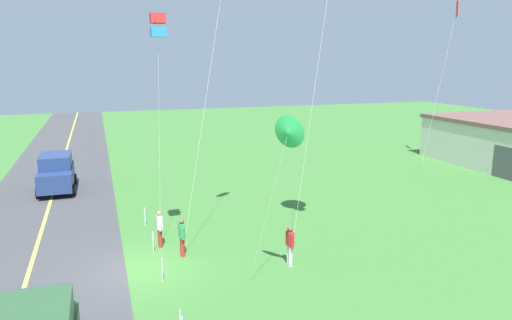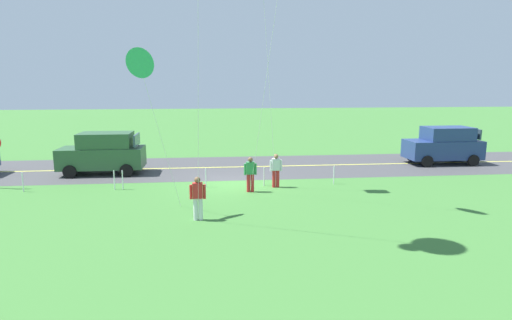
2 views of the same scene
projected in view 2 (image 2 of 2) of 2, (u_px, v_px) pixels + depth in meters
The scene contains 15 objects.
ground_plane at pixel (231, 184), 21.04m from camera, with size 120.00×120.00×0.10m, color #3D7533.
asphalt_road at pixel (228, 167), 24.94m from camera, with size 120.00×7.00×0.00m, color #424244.
road_centre_stripe at pixel (228, 167), 24.94m from camera, with size 120.00×0.16×0.00m, color #E5E04C.
car_suv_foreground at pixel (103, 153), 22.98m from camera, with size 4.40×2.12×2.24m.
car_parked_west_far at pixel (444, 145), 25.85m from camera, with size 4.40×2.12×2.24m.
person_adult_near at pixel (198, 197), 15.26m from camera, with size 0.58×0.22×1.60m.
person_adult_companion at pixel (276, 169), 20.06m from camera, with size 0.58×0.22×1.60m.
person_child_watcher at pixel (250, 173), 19.21m from camera, with size 0.58×0.22×1.60m.
kite_green_far at pixel (139, 64), 15.15m from camera, with size 1.77×1.39×6.13m.
fence_post_0 at pixel (334, 175), 20.78m from camera, with size 0.05×0.05×0.90m, color silver.
fence_post_1 at pixel (264, 177), 20.42m from camera, with size 0.05×0.05×0.90m, color silver.
fence_post_2 at pixel (206, 178), 20.14m from camera, with size 0.05×0.05×0.90m, color silver.
fence_post_3 at pixel (123, 180), 19.74m from camera, with size 0.05×0.05×0.90m, color silver.
fence_post_4 at pixel (114, 180), 19.70m from camera, with size 0.05×0.05×0.90m, color silver.
fence_post_5 at pixel (23, 182), 19.29m from camera, with size 0.05×0.05×0.90m, color silver.
Camera 2 is at (0.91, 20.49, 4.92)m, focal length 29.91 mm.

